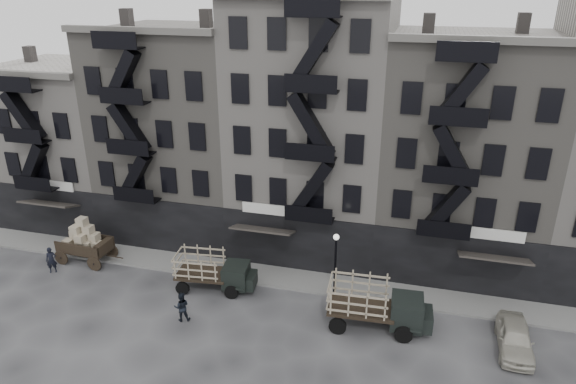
% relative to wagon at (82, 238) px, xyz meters
% --- Properties ---
extents(ground, '(140.00, 140.00, 0.00)m').
position_rel_wagon_xyz_m(ground, '(14.37, -2.46, -1.79)').
color(ground, '#38383A').
rests_on(ground, ground).
extents(sidewalk, '(55.00, 2.50, 0.15)m').
position_rel_wagon_xyz_m(sidewalk, '(14.37, 1.29, -1.71)').
color(sidewalk, slate).
rests_on(sidewalk, ground).
extents(building_west, '(10.00, 11.35, 13.20)m').
position_rel_wagon_xyz_m(building_west, '(-5.63, 7.37, 4.22)').
color(building_west, '#A7A19A').
rests_on(building_west, ground).
extents(building_midwest, '(10.00, 11.35, 16.20)m').
position_rel_wagon_xyz_m(building_midwest, '(4.37, 7.37, 5.72)').
color(building_midwest, slate).
rests_on(building_midwest, ground).
extents(building_center, '(10.00, 11.35, 18.20)m').
position_rel_wagon_xyz_m(building_center, '(14.37, 7.37, 6.72)').
color(building_center, '#A7A19A').
rests_on(building_center, ground).
extents(building_mideast, '(10.00, 11.35, 16.20)m').
position_rel_wagon_xyz_m(building_mideast, '(24.37, 7.37, 5.72)').
color(building_mideast, slate).
rests_on(building_mideast, ground).
extents(lamp_post, '(0.36, 0.36, 4.28)m').
position_rel_wagon_xyz_m(lamp_post, '(17.37, 0.14, 1.00)').
color(lamp_post, black).
rests_on(lamp_post, ground).
extents(wagon, '(3.79, 2.18, 3.13)m').
position_rel_wagon_xyz_m(wagon, '(0.00, 0.00, 0.00)').
color(wagon, black).
rests_on(wagon, ground).
extents(stake_truck_west, '(5.12, 2.50, 2.49)m').
position_rel_wagon_xyz_m(stake_truck_west, '(9.90, -0.91, -0.37)').
color(stake_truck_west, black).
rests_on(stake_truck_west, ground).
extents(stake_truck_east, '(5.76, 2.60, 2.84)m').
position_rel_wagon_xyz_m(stake_truck_east, '(20.11, -2.17, -0.17)').
color(stake_truck_east, black).
rests_on(stake_truck_east, ground).
extents(car_east, '(1.76, 4.23, 1.43)m').
position_rel_wagon_xyz_m(car_east, '(27.37, -2.24, -1.07)').
color(car_east, '#B0AC9E').
rests_on(car_east, ground).
extents(pedestrian_west, '(0.79, 0.72, 1.80)m').
position_rel_wagon_xyz_m(pedestrian_west, '(-1.20, -1.87, -0.88)').
color(pedestrian_west, black).
rests_on(pedestrian_west, ground).
extents(pedestrian_mid, '(1.07, 0.97, 1.79)m').
position_rel_wagon_xyz_m(pedestrian_mid, '(9.41, -4.42, -0.89)').
color(pedestrian_mid, black).
rests_on(pedestrian_mid, ground).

